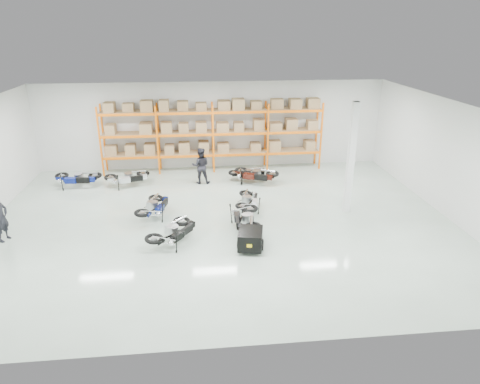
{
  "coord_description": "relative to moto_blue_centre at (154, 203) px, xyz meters",
  "views": [
    {
      "loc": [
        -0.83,
        -15.14,
        7.24
      ],
      "look_at": [
        0.77,
        0.29,
        1.1
      ],
      "focal_mm": 32.0,
      "sensor_mm": 36.0,
      "label": 1
    }
  ],
  "objects": [
    {
      "name": "moto_touring_right",
      "position": [
        3.47,
        -1.51,
        0.02
      ],
      "size": [
        1.05,
        1.94,
        1.22
      ],
      "primitive_type": null,
      "rotation": [
        0.0,
        -0.09,
        -0.07
      ],
      "color": "black",
      "rests_on": "ground"
    },
    {
      "name": "moto_back_d",
      "position": [
        4.51,
        3.38,
        0.03
      ],
      "size": [
        2.14,
        1.67,
        1.24
      ],
      "primitive_type": null,
      "rotation": [
        0.0,
        -0.09,
        1.14
      ],
      "color": "#3B110B",
      "rests_on": "ground"
    },
    {
      "name": "pallet_rack",
      "position": [
        2.61,
        5.68,
        1.7
      ],
      "size": [
        11.28,
        0.98,
        3.62
      ],
      "color": "orange",
      "rests_on": "ground"
    },
    {
      "name": "moto_back_c",
      "position": [
        4.23,
        3.77,
        -0.06
      ],
      "size": [
        1.74,
        1.1,
        1.05
      ],
      "primitive_type": null,
      "rotation": [
        0.0,
        -0.09,
        1.77
      ],
      "color": "black",
      "rests_on": "ground"
    },
    {
      "name": "room",
      "position": [
        2.61,
        -0.77,
        1.69
      ],
      "size": [
        18.0,
        18.0,
        18.0
      ],
      "color": "silver",
      "rests_on": "ground"
    },
    {
      "name": "moto_back_a",
      "position": [
        -3.92,
        3.75,
        0.02
      ],
      "size": [
        1.96,
        1.09,
        1.22
      ],
      "primitive_type": null,
      "rotation": [
        0.0,
        -0.09,
        1.49
      ],
      "color": "navy",
      "rests_on": "ground"
    },
    {
      "name": "moto_blue_centre",
      "position": [
        0.0,
        0.0,
        0.0
      ],
      "size": [
        1.36,
        1.99,
        1.18
      ],
      "primitive_type": null,
      "rotation": [
        0.0,
        -0.09,
        2.87
      ],
      "color": "#081454",
      "rests_on": "ground"
    },
    {
      "name": "moto_silver_left",
      "position": [
        3.83,
        0.32,
        -0.05
      ],
      "size": [
        1.17,
        1.81,
        1.08
      ],
      "primitive_type": null,
      "rotation": [
        0.0,
        -0.09,
        2.92
      ],
      "color": "silver",
      "rests_on": "ground"
    },
    {
      "name": "structural_column",
      "position": [
        7.81,
        -0.27,
        1.69
      ],
      "size": [
        0.25,
        0.25,
        4.5
      ],
      "primitive_type": "cube",
      "color": "white",
      "rests_on": "ground"
    },
    {
      "name": "moto_black_far_left",
      "position": [
        0.85,
        -2.37,
        0.02
      ],
      "size": [
        1.84,
        2.07,
        1.22
      ],
      "primitive_type": null,
      "rotation": [
        0.0,
        -0.09,
        2.53
      ],
      "color": "black",
      "rests_on": "ground"
    },
    {
      "name": "person_left",
      "position": [
        -5.19,
        -1.5,
        0.31
      ],
      "size": [
        0.59,
        0.73,
        1.73
      ],
      "primitive_type": "imported",
      "rotation": [
        0.0,
        0.0,
        1.25
      ],
      "color": "black",
      "rests_on": "ground"
    },
    {
      "name": "person_back",
      "position": [
        1.92,
        3.68,
        0.32
      ],
      "size": [
        0.89,
        0.72,
        1.75
      ],
      "primitive_type": "imported",
      "rotation": [
        0.0,
        0.0,
        3.08
      ],
      "color": "black",
      "rests_on": "ground"
    },
    {
      "name": "trailer",
      "position": [
        3.47,
        -3.11,
        -0.14
      ],
      "size": [
        0.99,
        1.75,
        0.71
      ],
      "rotation": [
        0.0,
        0.0,
        -0.2
      ],
      "color": "black",
      "rests_on": "ground"
    },
    {
      "name": "moto_back_b",
      "position": [
        -1.55,
        3.63,
        0.0
      ],
      "size": [
        2.0,
        1.37,
        1.18
      ],
      "primitive_type": null,
      "rotation": [
        0.0,
        -0.09,
        1.85
      ],
      "color": "silver",
      "rests_on": "ground"
    }
  ]
}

